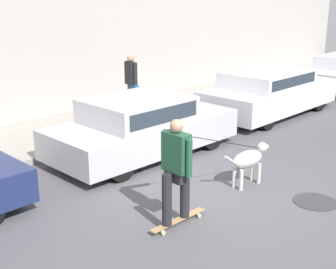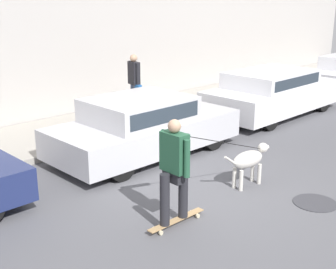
# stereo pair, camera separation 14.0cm
# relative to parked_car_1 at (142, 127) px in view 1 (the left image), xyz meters

# --- Properties ---
(ground_plane) EXTENTS (36.00, 36.00, 0.00)m
(ground_plane) POSITION_rel_parked_car_1_xyz_m (-0.73, -2.20, -0.61)
(ground_plane) COLOR #545459
(back_wall) EXTENTS (32.00, 0.30, 5.54)m
(back_wall) POSITION_rel_parked_car_1_xyz_m (-0.73, 3.83, 2.16)
(back_wall) COLOR #B2ADA8
(back_wall) RESTS_ON ground_plane
(sidewalk_curb) EXTENTS (30.00, 2.56, 0.14)m
(sidewalk_curb) POSITION_rel_parked_car_1_xyz_m (-0.73, 2.38, -0.54)
(sidewalk_curb) COLOR #A39E93
(sidewalk_curb) RESTS_ON ground_plane
(parked_car_1) EXTENTS (4.17, 1.83, 1.27)m
(parked_car_1) POSITION_rel_parked_car_1_xyz_m (0.00, 0.00, 0.00)
(parked_car_1) COLOR black
(parked_car_1) RESTS_ON ground_plane
(parked_car_2) EXTENTS (4.45, 1.89, 1.27)m
(parked_car_2) POSITION_rel_parked_car_1_xyz_m (4.82, -0.00, 0.03)
(parked_car_2) COLOR black
(parked_car_2) RESTS_ON ground_plane
(dog) EXTENTS (1.13, 0.35, 0.73)m
(dog) POSITION_rel_parked_car_1_xyz_m (0.25, -2.57, -0.12)
(dog) COLOR beige
(dog) RESTS_ON ground_plane
(skateboarder) EXTENTS (2.89, 0.60, 1.65)m
(skateboarder) POSITION_rel_parked_car_1_xyz_m (-1.77, -2.72, 0.33)
(skateboarder) COLOR beige
(skateboarder) RESTS_ON ground_plane
(pedestrian_with_bag) EXTENTS (0.28, 0.63, 1.63)m
(pedestrian_with_bag) POSITION_rel_parked_car_1_xyz_m (1.75, 2.37, 0.43)
(pedestrian_with_bag) COLOR #3D4760
(pedestrian_with_bag) RESTS_ON sidewalk_curb
(manhole_cover) EXTENTS (0.72, 0.72, 0.01)m
(manhole_cover) POSITION_rel_parked_car_1_xyz_m (0.45, -3.80, -0.61)
(manhole_cover) COLOR #38383D
(manhole_cover) RESTS_ON ground_plane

